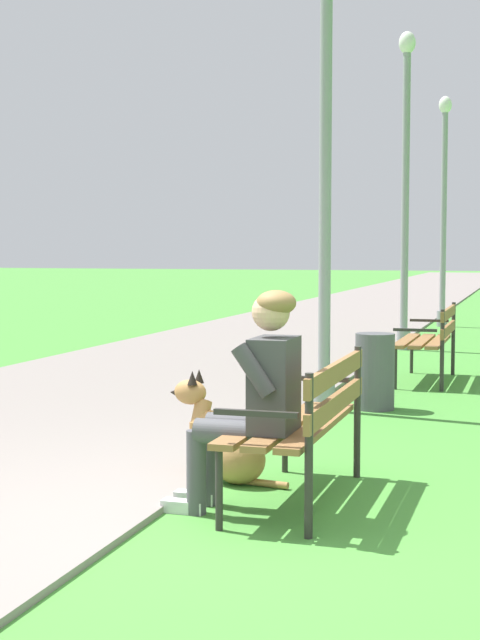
{
  "coord_description": "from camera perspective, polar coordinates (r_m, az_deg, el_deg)",
  "views": [
    {
      "loc": [
        1.6,
        -4.62,
        1.48
      ],
      "look_at": [
        -0.68,
        2.76,
        0.9
      ],
      "focal_mm": 54.03,
      "sensor_mm": 36.0,
      "label": 1
    }
  ],
  "objects": [
    {
      "name": "person_seated_on_near_bench",
      "position": [
        5.33,
        0.9,
        -4.33
      ],
      "size": [
        0.74,
        0.49,
        1.25
      ],
      "color": "#4C4C51",
      "rests_on": "ground"
    },
    {
      "name": "lamp_post_mid",
      "position": [
        14.21,
        9.77,
        7.77
      ],
      "size": [
        0.24,
        0.24,
        4.57
      ],
      "color": "gray",
      "rests_on": "ground"
    },
    {
      "name": "litter_bin",
      "position": [
        8.92,
        7.99,
        -3.03
      ],
      "size": [
        0.36,
        0.36,
        0.7
      ],
      "primitive_type": "cylinder",
      "color": "#515156",
      "rests_on": "ground"
    },
    {
      "name": "ground_plane",
      "position": [
        5.11,
        -1.94,
        -12.53
      ],
      "size": [
        120.0,
        120.0,
        0.0
      ],
      "primitive_type": "plane",
      "color": "#478E38"
    },
    {
      "name": "lamp_post_far",
      "position": [
        18.55,
        11.98,
        6.49
      ],
      "size": [
        0.24,
        0.24,
        4.3
      ],
      "color": "gray",
      "rests_on": "ground"
    },
    {
      "name": "paved_path",
      "position": [
        28.95,
        9.03,
        1.33
      ],
      "size": [
        4.22,
        60.0,
        0.04
      ],
      "primitive_type": "cube",
      "color": "gray",
      "rests_on": "ground"
    },
    {
      "name": "park_bench_near",
      "position": [
        5.62,
        3.89,
        -5.63
      ],
      "size": [
        0.55,
        1.5,
        0.85
      ],
      "color": "olive",
      "rests_on": "ground"
    },
    {
      "name": "dog_shepherd",
      "position": [
        6.11,
        -1.0,
        -7.22
      ],
      "size": [
        0.83,
        0.34,
        0.71
      ],
      "color": "#B27F47",
      "rests_on": "ground"
    },
    {
      "name": "lamp_post_near",
      "position": [
        8.75,
        5.07,
        8.46
      ],
      "size": [
        0.24,
        0.24,
        4.09
      ],
      "color": "gray",
      "rests_on": "ground"
    },
    {
      "name": "park_bench_mid",
      "position": [
        10.83,
        11.27,
        -0.93
      ],
      "size": [
        0.55,
        1.5,
        0.85
      ],
      "color": "olive",
      "rests_on": "ground"
    }
  ]
}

